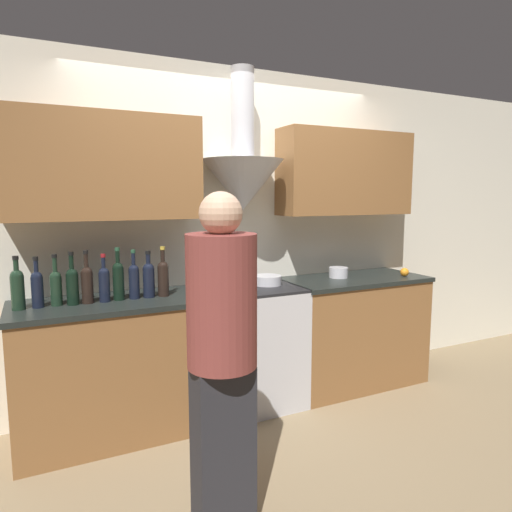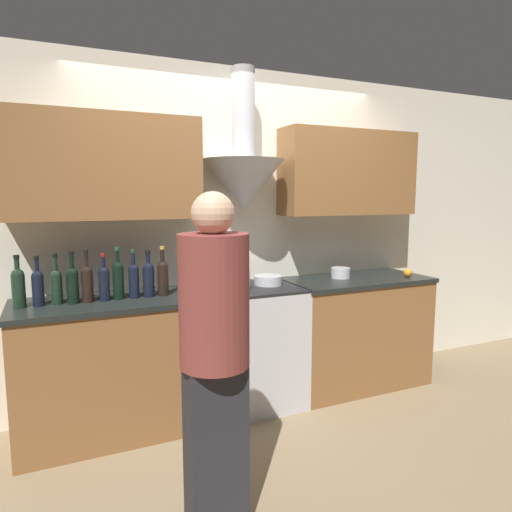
{
  "view_description": "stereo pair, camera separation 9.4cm",
  "coord_description": "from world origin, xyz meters",
  "px_view_note": "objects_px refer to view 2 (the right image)",
  "views": [
    {
      "loc": [
        -1.43,
        -2.71,
        1.61
      ],
      "look_at": [
        0.0,
        0.26,
        1.17
      ],
      "focal_mm": 32.0,
      "sensor_mm": 36.0,
      "label": 1
    },
    {
      "loc": [
        -1.35,
        -2.75,
        1.61
      ],
      "look_at": [
        0.0,
        0.26,
        1.17
      ],
      "focal_mm": 32.0,
      "sensor_mm": 36.0,
      "label": 2
    }
  ],
  "objects_px": {
    "wine_bottle_3": "(72,283)",
    "stove_range": "(251,346)",
    "orange_fruit": "(408,273)",
    "person_foreground_left": "(215,349)",
    "wine_bottle_1": "(38,286)",
    "wine_bottle_2": "(56,285)",
    "mixing_bowl": "(268,280)",
    "wine_bottle_4": "(87,281)",
    "wine_bottle_7": "(134,278)",
    "wine_bottle_6": "(118,278)",
    "stock_pot": "(232,280)",
    "wine_bottle_0": "(18,286)",
    "wine_bottle_8": "(148,277)",
    "wine_bottle_9": "(163,276)",
    "wine_bottle_5": "(104,282)",
    "saucepan": "(340,273)"
  },
  "relations": [
    {
      "from": "wine_bottle_3",
      "to": "stove_range",
      "type": "bearing_deg",
      "value": 0.66
    },
    {
      "from": "wine_bottle_2",
      "to": "wine_bottle_7",
      "type": "xyz_separation_m",
      "value": [
        0.48,
        -0.02,
        0.01
      ]
    },
    {
      "from": "wine_bottle_2",
      "to": "mixing_bowl",
      "type": "bearing_deg",
      "value": 0.82
    },
    {
      "from": "wine_bottle_6",
      "to": "wine_bottle_5",
      "type": "bearing_deg",
      "value": -172.66
    },
    {
      "from": "wine_bottle_4",
      "to": "saucepan",
      "type": "xyz_separation_m",
      "value": [
        2.01,
        0.06,
        -0.09
      ]
    },
    {
      "from": "wine_bottle_2",
      "to": "mixing_bowl",
      "type": "distance_m",
      "value": 1.51
    },
    {
      "from": "wine_bottle_1",
      "to": "person_foreground_left",
      "type": "bearing_deg",
      "value": -56.55
    },
    {
      "from": "orange_fruit",
      "to": "person_foreground_left",
      "type": "relative_size",
      "value": 0.04
    },
    {
      "from": "wine_bottle_0",
      "to": "wine_bottle_4",
      "type": "relative_size",
      "value": 0.96
    },
    {
      "from": "wine_bottle_5",
      "to": "orange_fruit",
      "type": "bearing_deg",
      "value": -3.15
    },
    {
      "from": "wine_bottle_0",
      "to": "orange_fruit",
      "type": "bearing_deg",
      "value": -2.77
    },
    {
      "from": "stove_range",
      "to": "orange_fruit",
      "type": "bearing_deg",
      "value": -6.18
    },
    {
      "from": "wine_bottle_1",
      "to": "wine_bottle_7",
      "type": "bearing_deg",
      "value": -0.73
    },
    {
      "from": "wine_bottle_6",
      "to": "mixing_bowl",
      "type": "distance_m",
      "value": 1.13
    },
    {
      "from": "wine_bottle_6",
      "to": "wine_bottle_8",
      "type": "relative_size",
      "value": 1.1
    },
    {
      "from": "stove_range",
      "to": "person_foreground_left",
      "type": "relative_size",
      "value": 0.57
    },
    {
      "from": "wine_bottle_7",
      "to": "stock_pot",
      "type": "distance_m",
      "value": 0.7
    },
    {
      "from": "wine_bottle_8",
      "to": "person_foreground_left",
      "type": "bearing_deg",
      "value": -86.04
    },
    {
      "from": "wine_bottle_1",
      "to": "person_foreground_left",
      "type": "distance_m",
      "value": 1.39
    },
    {
      "from": "wine_bottle_3",
      "to": "wine_bottle_1",
      "type": "bearing_deg",
      "value": 175.84
    },
    {
      "from": "wine_bottle_0",
      "to": "wine_bottle_4",
      "type": "xyz_separation_m",
      "value": [
        0.4,
        -0.0,
        -0.0
      ]
    },
    {
      "from": "saucepan",
      "to": "wine_bottle_1",
      "type": "bearing_deg",
      "value": -178.77
    },
    {
      "from": "person_foreground_left",
      "to": "wine_bottle_6",
      "type": "bearing_deg",
      "value": 103.59
    },
    {
      "from": "person_foreground_left",
      "to": "wine_bottle_7",
      "type": "bearing_deg",
      "value": 98.78
    },
    {
      "from": "wine_bottle_0",
      "to": "saucepan",
      "type": "xyz_separation_m",
      "value": [
        2.4,
        0.06,
        -0.09
      ]
    },
    {
      "from": "wine_bottle_4",
      "to": "orange_fruit",
      "type": "distance_m",
      "value": 2.56
    },
    {
      "from": "wine_bottle_3",
      "to": "wine_bottle_4",
      "type": "bearing_deg",
      "value": 1.26
    },
    {
      "from": "stove_range",
      "to": "wine_bottle_8",
      "type": "xyz_separation_m",
      "value": [
        -0.76,
        -0.01,
        0.59
      ]
    },
    {
      "from": "wine_bottle_0",
      "to": "wine_bottle_2",
      "type": "bearing_deg",
      "value": 4.61
    },
    {
      "from": "wine_bottle_6",
      "to": "wine_bottle_8",
      "type": "distance_m",
      "value": 0.2
    },
    {
      "from": "wine_bottle_7",
      "to": "stock_pot",
      "type": "height_order",
      "value": "wine_bottle_7"
    },
    {
      "from": "wine_bottle_1",
      "to": "wine_bottle_4",
      "type": "xyz_separation_m",
      "value": [
        0.29,
        -0.01,
        0.01
      ]
    },
    {
      "from": "wine_bottle_0",
      "to": "wine_bottle_6",
      "type": "relative_size",
      "value": 0.94
    },
    {
      "from": "wine_bottle_3",
      "to": "wine_bottle_6",
      "type": "height_order",
      "value": "wine_bottle_6"
    },
    {
      "from": "stove_range",
      "to": "mixing_bowl",
      "type": "relative_size",
      "value": 4.26
    },
    {
      "from": "stock_pot",
      "to": "person_foreground_left",
      "type": "xyz_separation_m",
      "value": [
        -0.52,
        -1.13,
        -0.09
      ]
    },
    {
      "from": "wine_bottle_8",
      "to": "mixing_bowl",
      "type": "relative_size",
      "value": 1.47
    },
    {
      "from": "wine_bottle_3",
      "to": "mixing_bowl",
      "type": "distance_m",
      "value": 1.41
    },
    {
      "from": "mixing_bowl",
      "to": "stove_range",
      "type": "bearing_deg",
      "value": -169.36
    },
    {
      "from": "wine_bottle_0",
      "to": "wine_bottle_6",
      "type": "distance_m",
      "value": 0.59
    },
    {
      "from": "wine_bottle_2",
      "to": "wine_bottle_8",
      "type": "xyz_separation_m",
      "value": [
        0.58,
        -0.02,
        0.01
      ]
    },
    {
      "from": "wine_bottle_0",
      "to": "mixing_bowl",
      "type": "xyz_separation_m",
      "value": [
        1.72,
        0.04,
        -0.1
      ]
    },
    {
      "from": "wine_bottle_2",
      "to": "wine_bottle_9",
      "type": "relative_size",
      "value": 0.95
    },
    {
      "from": "wine_bottle_7",
      "to": "orange_fruit",
      "type": "height_order",
      "value": "wine_bottle_7"
    },
    {
      "from": "wine_bottle_3",
      "to": "wine_bottle_4",
      "type": "relative_size",
      "value": 0.99
    },
    {
      "from": "wine_bottle_1",
      "to": "wine_bottle_7",
      "type": "relative_size",
      "value": 0.96
    },
    {
      "from": "mixing_bowl",
      "to": "wine_bottle_9",
      "type": "bearing_deg",
      "value": -176.92
    },
    {
      "from": "wine_bottle_4",
      "to": "mixing_bowl",
      "type": "bearing_deg",
      "value": 1.87
    },
    {
      "from": "stove_range",
      "to": "wine_bottle_4",
      "type": "height_order",
      "value": "wine_bottle_4"
    },
    {
      "from": "wine_bottle_3",
      "to": "mixing_bowl",
      "type": "relative_size",
      "value": 1.56
    }
  ]
}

